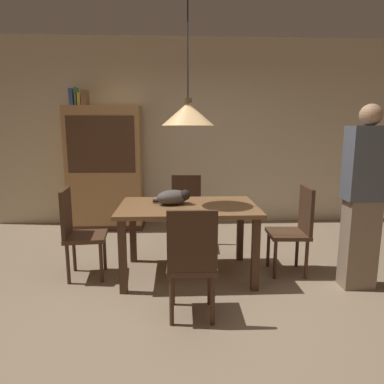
% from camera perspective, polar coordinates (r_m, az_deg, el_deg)
% --- Properties ---
extents(ground, '(10.00, 10.00, 0.00)m').
position_cam_1_polar(ground, '(3.32, 1.18, -16.85)').
color(ground, '#847056').
extents(back_wall, '(6.40, 0.10, 2.90)m').
position_cam_1_polar(back_wall, '(5.60, -0.60, 9.72)').
color(back_wall, beige).
rests_on(back_wall, ground).
extents(dining_table, '(1.40, 0.90, 0.75)m').
position_cam_1_polar(dining_table, '(3.55, -0.65, -3.79)').
color(dining_table, brown).
rests_on(dining_table, ground).
extents(chair_left_side, '(0.44, 0.44, 0.93)m').
position_cam_1_polar(chair_left_side, '(3.71, -18.41, -5.88)').
color(chair_left_side, '#472D1E').
rests_on(chair_left_side, ground).
extents(chair_near_front, '(0.41, 0.41, 0.93)m').
position_cam_1_polar(chair_near_front, '(2.75, -0.02, -11.07)').
color(chair_near_front, '#472D1E').
rests_on(chair_near_front, ground).
extents(chair_far_back, '(0.42, 0.42, 0.93)m').
position_cam_1_polar(chair_far_back, '(4.43, -0.98, -2.72)').
color(chair_far_back, '#472D1E').
rests_on(chair_far_back, ground).
extents(chair_right_side, '(0.42, 0.42, 0.93)m').
position_cam_1_polar(chair_right_side, '(3.79, 16.75, -5.46)').
color(chair_right_side, '#472D1E').
rests_on(chair_right_side, ground).
extents(cat_sleeping, '(0.41, 0.33, 0.16)m').
position_cam_1_polar(cat_sleeping, '(3.55, -3.05, -0.84)').
color(cat_sleeping, '#4C4742').
rests_on(cat_sleeping, dining_table).
extents(pendant_lamp, '(0.52, 0.52, 1.30)m').
position_cam_1_polar(pendant_lamp, '(3.44, -0.69, 12.81)').
color(pendant_lamp, '#E5B775').
extents(hutch_bookcase, '(1.12, 0.45, 1.85)m').
position_cam_1_polar(hutch_bookcase, '(5.41, -14.16, 3.42)').
color(hutch_bookcase, '#A87A4C').
rests_on(hutch_bookcase, ground).
extents(book_blue_wide, '(0.06, 0.24, 0.24)m').
position_cam_1_polar(book_blue_wide, '(5.49, -19.14, 14.58)').
color(book_blue_wide, '#384C93').
rests_on(book_blue_wide, hutch_bookcase).
extents(book_green_slim, '(0.03, 0.20, 0.26)m').
position_cam_1_polar(book_green_slim, '(5.47, -18.55, 14.73)').
color(book_green_slim, '#427A4C').
rests_on(book_green_slim, hutch_bookcase).
extents(book_yellow_short, '(0.04, 0.20, 0.18)m').
position_cam_1_polar(book_yellow_short, '(5.46, -18.00, 14.35)').
color(book_yellow_short, gold).
rests_on(book_yellow_short, hutch_bookcase).
extents(book_brown_thick, '(0.06, 0.24, 0.22)m').
position_cam_1_polar(book_brown_thick, '(5.44, -17.28, 14.62)').
color(book_brown_thick, brown).
rests_on(book_brown_thick, hutch_bookcase).
extents(person_standing, '(0.36, 0.22, 1.74)m').
position_cam_1_polar(person_standing, '(3.59, 26.48, -0.89)').
color(person_standing, '#84705B').
rests_on(person_standing, ground).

